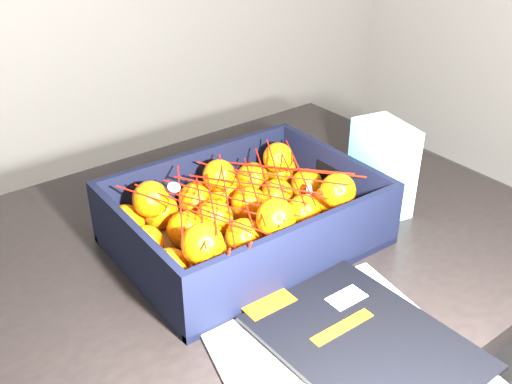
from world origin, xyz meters
TOP-DOWN VIEW (x-y plane):
  - table at (-0.19, 0.26)m, footprint 1.22×0.83m
  - magazine_stack at (-0.16, -0.04)m, footprint 0.35×0.33m
  - produce_crate at (-0.11, 0.25)m, footprint 0.41×0.31m
  - clementine_heap at (-0.12, 0.26)m, footprint 0.39×0.28m
  - mesh_net at (-0.12, 0.25)m, footprint 0.34×0.27m
  - retail_carton at (0.15, 0.20)m, footprint 0.09×0.12m

SIDE VIEW (x-z plane):
  - table at x=-0.19m, z-range 0.28..1.03m
  - magazine_stack at x=-0.16m, z-range 0.75..0.77m
  - produce_crate at x=-0.11m, z-range 0.73..0.84m
  - clementine_heap at x=-0.12m, z-range 0.75..0.86m
  - retail_carton at x=0.15m, z-range 0.75..0.92m
  - mesh_net at x=-0.12m, z-range 0.81..0.90m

